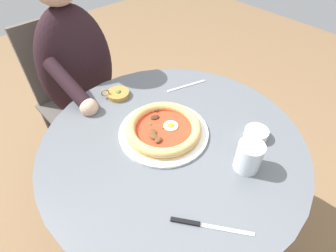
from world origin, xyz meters
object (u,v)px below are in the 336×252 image
ramekin_capers (256,133)px  diner_person (87,102)px  pizza_on_plate (165,129)px  olive_pan (118,93)px  water_glass (248,158)px  fork_utensil (186,86)px  steak_knife (199,224)px  dining_table (172,170)px  cafe_chair_diner (73,89)px

ramekin_capers → diner_person: bearing=-162.8°
pizza_on_plate → olive_pan: bearing=-179.5°
water_glass → fork_utensil: water_glass is taller
steak_knife → olive_pan: olive_pan is taller
dining_table → steak_knife: 0.35m
water_glass → steak_knife: bearing=-82.0°
olive_pan → fork_utensil: bearing=61.5°
diner_person → water_glass: bearing=8.0°
water_glass → ramekin_capers: size_ratio=1.24×
dining_table → olive_pan: bearing=179.7°
dining_table → olive_pan: size_ratio=8.16×
water_glass → diner_person: bearing=-172.0°
dining_table → ramekin_capers: bearing=52.1°
dining_table → pizza_on_plate: (-0.05, 0.00, 0.19)m
olive_pan → water_glass: bearing=9.5°
pizza_on_plate → dining_table: bearing=-5.1°
cafe_chair_diner → olive_pan: bearing=4.0°
dining_table → pizza_on_plate: bearing=174.9°
water_glass → ramekin_capers: bearing=113.1°
dining_table → cafe_chair_diner: 0.78m
steak_knife → olive_pan: size_ratio=1.62×
fork_utensil → diner_person: bearing=-147.5°
dining_table → steak_knife: (0.26, -0.15, 0.17)m
pizza_on_plate → fork_utensil: (-0.15, 0.25, -0.02)m
steak_knife → olive_pan: 0.61m
pizza_on_plate → fork_utensil: 0.29m
pizza_on_plate → cafe_chair_diner: size_ratio=0.35×
ramekin_capers → olive_pan: size_ratio=0.72×
dining_table → fork_utensil: (-0.19, 0.25, 0.17)m
dining_table → water_glass: water_glass is taller
steak_knife → ramekin_capers: ramekin_capers is taller
steak_knife → olive_pan: bearing=165.8°
pizza_on_plate → ramekin_capers: size_ratio=3.92×
water_glass → olive_pan: 0.57m
dining_table → diner_person: diner_person is taller
ramekin_capers → diner_person: (-0.81, -0.25, -0.22)m
ramekin_capers → fork_utensil: (-0.37, 0.03, -0.02)m
cafe_chair_diner → ramekin_capers: bearing=15.0°
steak_knife → dining_table: bearing=150.7°
ramekin_capers → cafe_chair_diner: (-0.95, -0.25, -0.21)m
water_glass → ramekin_capers: 0.14m
diner_person → dining_table: bearing=2.3°
ramekin_capers → water_glass: bearing=-66.9°
dining_table → ramekin_capers: 0.34m
pizza_on_plate → fork_utensil: pizza_on_plate is taller
cafe_chair_diner → steak_knife: bearing=-6.5°
fork_utensil → diner_person: 0.56m
diner_person → ramekin_capers: bearing=17.2°
ramekin_capers → olive_pan: bearing=-156.2°
water_glass → fork_utensil: (-0.42, 0.16, -0.04)m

